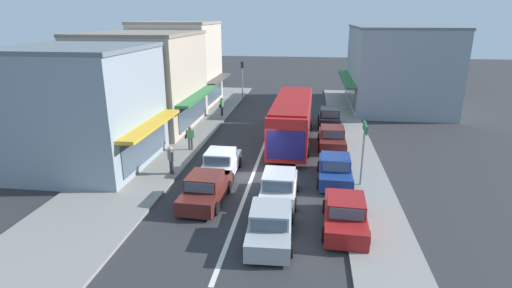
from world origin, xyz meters
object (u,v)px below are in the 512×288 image
(parked_sedan_kerb_third, at_px, (332,138))
(hatchback_queue_gap_filler, at_px, (279,187))
(directional_road_sign, at_px, (364,139))
(pedestrian_far_walker, at_px, (171,159))
(sedan_adjacent_lane_lead, at_px, (270,224))
(traffic_light_downstreet, at_px, (242,74))
(parked_sedan_kerb_second, at_px, (335,170))
(pedestrian_browsing_midblock, at_px, (190,137))
(pedestrian_with_handbag_near, at_px, (222,105))
(parked_sedan_kerb_front, at_px, (345,214))
(parked_hatchback_kerb_rear, at_px, (329,117))
(city_bus, at_px, (292,118))
(sedan_adjacent_lane_trail, at_px, (221,164))
(sedan_behind_bus_near, at_px, (206,189))

(parked_sedan_kerb_third, bearing_deg, hatchback_queue_gap_filler, -108.48)
(directional_road_sign, bearing_deg, pedestrian_far_walker, 179.69)
(sedan_adjacent_lane_lead, distance_m, traffic_light_downstreet, 28.08)
(sedan_adjacent_lane_lead, relative_size, parked_sedan_kerb_second, 1.01)
(sedan_adjacent_lane_lead, xyz_separation_m, pedestrian_browsing_midblock, (-6.44, 10.26, 0.40))
(parked_sedan_kerb_third, bearing_deg, pedestrian_with_handbag_near, 141.74)
(parked_sedan_kerb_front, relative_size, traffic_light_downstreet, 1.01)
(parked_hatchback_kerb_rear, distance_m, pedestrian_browsing_midblock, 12.47)
(parked_sedan_kerb_front, height_order, parked_hatchback_kerb_rear, parked_hatchback_kerb_rear)
(parked_hatchback_kerb_rear, distance_m, pedestrian_with_handbag_near, 9.67)
(sedan_adjacent_lane_lead, height_order, pedestrian_with_handbag_near, pedestrian_with_handbag_near)
(hatchback_queue_gap_filler, height_order, directional_road_sign, directional_road_sign)
(hatchback_queue_gap_filler, xyz_separation_m, parked_sedan_kerb_front, (3.03, -2.37, -0.05))
(city_bus, height_order, parked_sedan_kerb_front, city_bus)
(directional_road_sign, bearing_deg, pedestrian_browsing_midblock, 157.79)
(hatchback_queue_gap_filler, bearing_deg, sedan_adjacent_lane_trail, 141.15)
(city_bus, bearing_deg, pedestrian_far_walker, -131.80)
(city_bus, height_order, traffic_light_downstreet, traffic_light_downstreet)
(traffic_light_downstreet, bearing_deg, pedestrian_with_handbag_near, -95.04)
(pedestrian_far_walker, bearing_deg, pedestrian_browsing_midblock, 92.55)
(sedan_adjacent_lane_lead, distance_m, pedestrian_browsing_midblock, 12.12)
(directional_road_sign, bearing_deg, parked_sedan_kerb_third, 100.50)
(hatchback_queue_gap_filler, relative_size, directional_road_sign, 1.03)
(parked_sedan_kerb_front, relative_size, pedestrian_with_handbag_near, 2.61)
(sedan_behind_bus_near, relative_size, parked_sedan_kerb_front, 1.00)
(parked_sedan_kerb_second, bearing_deg, directional_road_sign, -25.18)
(parked_hatchback_kerb_rear, relative_size, pedestrian_browsing_midblock, 2.28)
(sedan_adjacent_lane_trail, bearing_deg, sedan_behind_bus_near, -89.53)
(pedestrian_with_handbag_near, xyz_separation_m, pedestrian_far_walker, (0.18, -14.09, -0.00))
(pedestrian_browsing_midblock, bearing_deg, parked_sedan_kerb_second, -21.77)
(sedan_adjacent_lane_lead, xyz_separation_m, pedestrian_with_handbag_near, (-6.42, 20.03, 0.40))
(sedan_adjacent_lane_trail, height_order, parked_hatchback_kerb_rear, parked_hatchback_kerb_rear)
(sedan_adjacent_lane_lead, bearing_deg, sedan_behind_bus_near, 139.22)
(sedan_adjacent_lane_trail, xyz_separation_m, parked_hatchback_kerb_rear, (6.60, 11.74, 0.05))
(parked_sedan_kerb_front, xyz_separation_m, parked_hatchback_kerb_rear, (-0.02, 17.01, 0.05))
(pedestrian_far_walker, bearing_deg, sedan_adjacent_lane_lead, -43.59)
(parked_hatchback_kerb_rear, relative_size, pedestrian_far_walker, 2.28)
(parked_hatchback_kerb_rear, bearing_deg, directional_road_sign, -84.49)
(hatchback_queue_gap_filler, height_order, parked_sedan_kerb_front, hatchback_queue_gap_filler)
(parked_hatchback_kerb_rear, bearing_deg, sedan_adjacent_lane_trail, -119.36)
(traffic_light_downstreet, bearing_deg, hatchback_queue_gap_filler, -76.14)
(hatchback_queue_gap_filler, distance_m, directional_road_sign, 5.14)
(parked_hatchback_kerb_rear, height_order, directional_road_sign, directional_road_sign)
(hatchback_queue_gap_filler, bearing_deg, sedan_behind_bus_near, -169.37)
(directional_road_sign, height_order, pedestrian_browsing_midblock, directional_road_sign)
(pedestrian_far_walker, bearing_deg, parked_sedan_kerb_second, 3.59)
(parked_sedan_kerb_third, bearing_deg, parked_hatchback_kerb_rear, 89.62)
(directional_road_sign, height_order, pedestrian_far_walker, directional_road_sign)
(parked_sedan_kerb_third, xyz_separation_m, pedestrian_browsing_midblock, (-9.48, -2.30, 0.40))
(sedan_adjacent_lane_trail, height_order, pedestrian_far_walker, pedestrian_far_walker)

